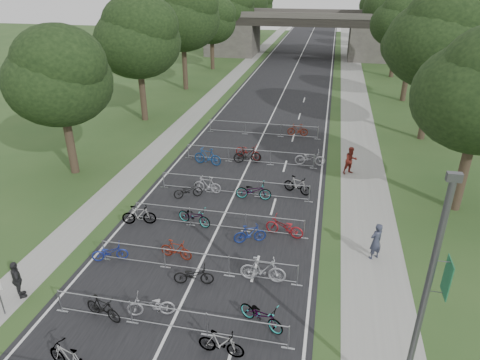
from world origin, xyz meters
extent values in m
cube|color=black|center=(0.00, 50.00, 0.01)|extent=(11.00, 140.00, 0.01)
cube|color=gray|center=(8.00, 50.00, 0.01)|extent=(3.00, 140.00, 0.01)
cube|color=gray|center=(-7.50, 50.00, 0.01)|extent=(2.00, 140.00, 0.01)
cube|color=silver|center=(0.00, 50.00, 0.00)|extent=(0.12, 140.00, 0.00)
cube|color=#45413E|center=(-11.50, 65.00, 2.50)|extent=(8.00, 8.00, 5.00)
cube|color=#45413E|center=(11.50, 65.00, 2.50)|extent=(8.00, 8.00, 5.00)
cube|color=black|center=(0.00, 65.00, 5.60)|extent=(30.00, 8.00, 1.20)
cube|color=#45413E|center=(0.00, 61.20, 6.60)|extent=(30.00, 0.40, 0.90)
cube|color=#45413E|center=(0.00, 68.80, 6.60)|extent=(30.00, 0.40, 0.90)
cylinder|color=#4C4C51|center=(8.30, 2.00, 4.00)|extent=(0.18, 0.18, 8.00)
cube|color=#4C4C51|center=(8.30, 2.00, 8.10)|extent=(0.35, 0.18, 0.22)
cube|color=#1A5D37|center=(8.72, 2.00, 5.20)|extent=(0.03, 0.65, 1.10)
cylinder|color=#4C4C51|center=(-6.80, 3.00, 0.75)|extent=(0.06, 0.06, 1.50)
cylinder|color=#33261C|center=(-11.50, 16.00, 2.10)|extent=(0.56, 0.56, 4.20)
ellipsoid|color=black|center=(-11.50, 16.00, 6.22)|extent=(6.72, 6.72, 5.51)
sphere|color=black|center=(-10.90, 15.50, 7.56)|extent=(5.38, 5.38, 5.38)
sphere|color=black|center=(-12.00, 16.50, 5.38)|extent=(4.37, 4.37, 4.37)
cylinder|color=#33261C|center=(13.00, 16.00, 2.24)|extent=(0.56, 0.56, 4.48)
sphere|color=black|center=(12.50, 16.50, 5.73)|extent=(4.66, 4.66, 4.66)
cylinder|color=#33261C|center=(-11.50, 28.00, 2.36)|extent=(0.56, 0.56, 4.72)
ellipsoid|color=black|center=(-11.50, 28.00, 6.99)|extent=(7.56, 7.56, 6.20)
sphere|color=black|center=(-10.90, 27.50, 8.50)|extent=(6.05, 6.05, 6.05)
sphere|color=black|center=(-12.00, 28.50, 6.05)|extent=(4.91, 4.91, 4.91)
cylinder|color=#33261C|center=(13.00, 28.00, 2.55)|extent=(0.56, 0.56, 5.11)
ellipsoid|color=black|center=(13.00, 28.00, 7.56)|extent=(8.18, 8.18, 6.70)
sphere|color=black|center=(13.60, 27.50, 9.20)|extent=(6.54, 6.54, 6.54)
sphere|color=black|center=(12.50, 28.50, 6.54)|extent=(5.31, 5.31, 5.31)
cylinder|color=#33261C|center=(-11.50, 40.00, 2.62)|extent=(0.56, 0.56, 5.25)
ellipsoid|color=black|center=(-11.50, 40.00, 7.77)|extent=(8.40, 8.40, 6.89)
sphere|color=black|center=(-10.90, 39.50, 9.45)|extent=(6.72, 6.72, 6.72)
sphere|color=black|center=(-12.00, 40.50, 6.72)|extent=(5.46, 5.46, 5.46)
cylinder|color=#33261C|center=(13.00, 40.00, 1.92)|extent=(0.56, 0.56, 3.85)
ellipsoid|color=black|center=(13.00, 40.00, 5.70)|extent=(6.16, 6.16, 5.05)
sphere|color=black|center=(13.60, 39.50, 6.93)|extent=(4.93, 4.93, 4.93)
sphere|color=black|center=(12.50, 40.50, 4.93)|extent=(4.00, 4.00, 4.00)
cylinder|color=#33261C|center=(-11.50, 52.00, 2.10)|extent=(0.56, 0.56, 4.20)
ellipsoid|color=black|center=(-11.50, 52.00, 6.22)|extent=(6.72, 6.72, 5.51)
sphere|color=black|center=(-10.90, 51.50, 7.56)|extent=(5.38, 5.38, 5.38)
sphere|color=black|center=(-12.00, 52.50, 5.38)|extent=(4.37, 4.37, 4.37)
cylinder|color=#33261C|center=(13.00, 52.00, 2.24)|extent=(0.56, 0.56, 4.48)
ellipsoid|color=black|center=(13.00, 52.00, 6.63)|extent=(7.17, 7.17, 5.88)
sphere|color=black|center=(13.60, 51.50, 8.06)|extent=(5.73, 5.73, 5.73)
sphere|color=black|center=(12.50, 52.50, 5.73)|extent=(4.66, 4.66, 4.66)
cylinder|color=#33261C|center=(-11.50, 64.00, 2.36)|extent=(0.56, 0.56, 4.72)
ellipsoid|color=black|center=(-11.50, 64.00, 6.99)|extent=(7.56, 7.56, 6.20)
sphere|color=black|center=(-10.90, 63.50, 8.50)|extent=(6.05, 6.05, 6.05)
sphere|color=black|center=(-12.00, 64.50, 6.05)|extent=(4.91, 4.91, 4.91)
cylinder|color=#33261C|center=(13.00, 64.00, 2.55)|extent=(0.56, 0.56, 5.11)
ellipsoid|color=black|center=(13.00, 64.00, 7.56)|extent=(8.18, 8.18, 6.70)
sphere|color=black|center=(12.50, 64.50, 6.54)|extent=(5.31, 5.31, 5.31)
cylinder|color=#33261C|center=(-11.50, 76.00, 2.62)|extent=(0.56, 0.56, 5.25)
ellipsoid|color=black|center=(-11.50, 76.00, 7.77)|extent=(8.40, 8.40, 6.89)
sphere|color=black|center=(-12.00, 76.50, 6.72)|extent=(5.46, 5.46, 5.46)
cylinder|color=#33261C|center=(13.00, 76.00, 1.92)|extent=(0.56, 0.56, 3.85)
ellipsoid|color=black|center=(13.00, 76.00, 5.70)|extent=(6.16, 6.16, 5.05)
sphere|color=black|center=(13.60, 75.50, 6.93)|extent=(4.93, 4.93, 4.93)
sphere|color=black|center=(12.50, 76.50, 4.93)|extent=(4.00, 4.00, 4.00)
cylinder|color=#33261C|center=(-11.50, 88.00, 2.10)|extent=(0.56, 0.56, 4.20)
ellipsoid|color=black|center=(-11.50, 88.00, 6.22)|extent=(6.72, 6.72, 5.51)
sphere|color=black|center=(-12.00, 88.50, 5.38)|extent=(4.37, 4.37, 4.37)
cylinder|color=#33261C|center=(13.00, 88.00, 2.24)|extent=(0.56, 0.56, 4.48)
ellipsoid|color=black|center=(13.00, 88.00, 6.63)|extent=(7.17, 7.17, 5.88)
sphere|color=black|center=(12.50, 88.50, 5.73)|extent=(4.66, 4.66, 4.66)
cylinder|color=#A3A6AB|center=(0.00, 3.60, 1.05)|extent=(9.20, 0.04, 0.04)
cylinder|color=#A3A6AB|center=(0.00, 3.60, 0.18)|extent=(9.20, 0.04, 0.04)
cylinder|color=#A3A6AB|center=(-4.60, 3.60, 0.55)|extent=(0.05, 0.05, 1.10)
cube|color=#A3A6AB|center=(-4.60, 3.60, 0.01)|extent=(0.50, 0.08, 0.03)
cylinder|color=#A3A6AB|center=(-1.53, 3.60, 0.55)|extent=(0.05, 0.05, 1.10)
cube|color=#A3A6AB|center=(-1.53, 3.60, 0.01)|extent=(0.50, 0.08, 0.03)
cylinder|color=#A3A6AB|center=(1.53, 3.60, 0.55)|extent=(0.05, 0.05, 1.10)
cube|color=#A3A6AB|center=(1.53, 3.60, 0.01)|extent=(0.50, 0.08, 0.03)
cylinder|color=#A3A6AB|center=(4.60, 3.60, 0.55)|extent=(0.05, 0.05, 1.10)
cube|color=#A3A6AB|center=(4.60, 3.60, 0.01)|extent=(0.50, 0.08, 0.03)
cylinder|color=#A3A6AB|center=(0.00, 7.20, 1.05)|extent=(9.20, 0.04, 0.04)
cylinder|color=#A3A6AB|center=(0.00, 7.20, 0.18)|extent=(9.20, 0.04, 0.04)
cylinder|color=#A3A6AB|center=(-4.60, 7.20, 0.55)|extent=(0.05, 0.05, 1.10)
cube|color=#A3A6AB|center=(-4.60, 7.20, 0.01)|extent=(0.50, 0.08, 0.03)
cylinder|color=#A3A6AB|center=(-1.53, 7.20, 0.55)|extent=(0.05, 0.05, 1.10)
cube|color=#A3A6AB|center=(-1.53, 7.20, 0.01)|extent=(0.50, 0.08, 0.03)
cylinder|color=#A3A6AB|center=(1.53, 7.20, 0.55)|extent=(0.05, 0.05, 1.10)
cube|color=#A3A6AB|center=(1.53, 7.20, 0.01)|extent=(0.50, 0.08, 0.03)
cylinder|color=#A3A6AB|center=(4.60, 7.20, 0.55)|extent=(0.05, 0.05, 1.10)
cube|color=#A3A6AB|center=(4.60, 7.20, 0.01)|extent=(0.50, 0.08, 0.03)
cylinder|color=#A3A6AB|center=(0.00, 11.00, 1.05)|extent=(9.20, 0.04, 0.04)
cylinder|color=#A3A6AB|center=(0.00, 11.00, 0.18)|extent=(9.20, 0.04, 0.04)
cylinder|color=#A3A6AB|center=(-4.60, 11.00, 0.55)|extent=(0.05, 0.05, 1.10)
cube|color=#A3A6AB|center=(-4.60, 11.00, 0.01)|extent=(0.50, 0.08, 0.03)
cylinder|color=#A3A6AB|center=(-1.53, 11.00, 0.55)|extent=(0.05, 0.05, 1.10)
cube|color=#A3A6AB|center=(-1.53, 11.00, 0.01)|extent=(0.50, 0.08, 0.03)
cylinder|color=#A3A6AB|center=(1.53, 11.00, 0.55)|extent=(0.05, 0.05, 1.10)
cube|color=#A3A6AB|center=(1.53, 11.00, 0.01)|extent=(0.50, 0.08, 0.03)
cylinder|color=#A3A6AB|center=(4.60, 11.00, 0.55)|extent=(0.05, 0.05, 1.10)
cube|color=#A3A6AB|center=(4.60, 11.00, 0.01)|extent=(0.50, 0.08, 0.03)
cylinder|color=#A3A6AB|center=(0.00, 15.00, 1.05)|extent=(9.20, 0.04, 0.04)
cylinder|color=#A3A6AB|center=(0.00, 15.00, 0.18)|extent=(9.20, 0.04, 0.04)
cylinder|color=#A3A6AB|center=(-4.60, 15.00, 0.55)|extent=(0.05, 0.05, 1.10)
cube|color=#A3A6AB|center=(-4.60, 15.00, 0.01)|extent=(0.50, 0.08, 0.03)
cylinder|color=#A3A6AB|center=(-1.53, 15.00, 0.55)|extent=(0.05, 0.05, 1.10)
cube|color=#A3A6AB|center=(-1.53, 15.00, 0.01)|extent=(0.50, 0.08, 0.03)
cylinder|color=#A3A6AB|center=(1.53, 15.00, 0.55)|extent=(0.05, 0.05, 1.10)
cube|color=#A3A6AB|center=(1.53, 15.00, 0.01)|extent=(0.50, 0.08, 0.03)
cylinder|color=#A3A6AB|center=(4.60, 15.00, 0.55)|extent=(0.05, 0.05, 1.10)
cube|color=#A3A6AB|center=(4.60, 15.00, 0.01)|extent=(0.50, 0.08, 0.03)
cylinder|color=#A3A6AB|center=(0.00, 20.00, 1.05)|extent=(9.20, 0.04, 0.04)
cylinder|color=#A3A6AB|center=(0.00, 20.00, 0.18)|extent=(9.20, 0.04, 0.04)
cylinder|color=#A3A6AB|center=(-4.60, 20.00, 0.55)|extent=(0.05, 0.05, 1.10)
cube|color=#A3A6AB|center=(-4.60, 20.00, 0.01)|extent=(0.50, 0.08, 0.03)
cylinder|color=#A3A6AB|center=(-1.53, 20.00, 0.55)|extent=(0.05, 0.05, 1.10)
cube|color=#A3A6AB|center=(-1.53, 20.00, 0.01)|extent=(0.50, 0.08, 0.03)
cylinder|color=#A3A6AB|center=(1.53, 20.00, 0.55)|extent=(0.05, 0.05, 1.10)
cube|color=#A3A6AB|center=(1.53, 20.00, 0.01)|extent=(0.50, 0.08, 0.03)
cylinder|color=#A3A6AB|center=(4.60, 20.00, 0.55)|extent=(0.05, 0.05, 1.10)
cube|color=#A3A6AB|center=(4.60, 20.00, 0.01)|extent=(0.50, 0.08, 0.03)
cylinder|color=#A3A6AB|center=(0.00, 26.00, 1.05)|extent=(9.20, 0.04, 0.04)
cylinder|color=#A3A6AB|center=(0.00, 26.00, 0.18)|extent=(9.20, 0.04, 0.04)
cylinder|color=#A3A6AB|center=(-4.60, 26.00, 0.55)|extent=(0.05, 0.05, 1.10)
cube|color=#A3A6AB|center=(-4.60, 26.00, 0.01)|extent=(0.50, 0.08, 0.03)
cylinder|color=#A3A6AB|center=(-1.53, 26.00, 0.55)|extent=(0.05, 0.05, 1.10)
cube|color=#A3A6AB|center=(-1.53, 26.00, 0.01)|extent=(0.50, 0.08, 0.03)
cylinder|color=#A3A6AB|center=(1.53, 26.00, 0.55)|extent=(0.05, 0.05, 1.10)
cube|color=#A3A6AB|center=(1.53, 26.00, 0.01)|extent=(0.50, 0.08, 0.03)
cylinder|color=#A3A6AB|center=(4.60, 26.00, 0.55)|extent=(0.05, 0.05, 1.10)
cube|color=#A3A6AB|center=(4.60, 26.00, 0.01)|extent=(0.50, 0.08, 0.03)
imported|color=#A3A6AB|center=(-2.57, 1.02, 0.61)|extent=(2.09, 1.12, 1.21)
imported|color=black|center=(-2.73, 3.61, 0.53)|extent=(1.82, 0.95, 1.05)
imported|color=#9F9EA5|center=(-0.95, 4.15, 0.50)|extent=(2.02, 1.16, 1.00)
imported|color=#A3A6AB|center=(2.27, 2.84, 0.52)|extent=(1.77, 0.63, 1.04)
imported|color=#A3A6AB|center=(3.45, 4.54, 0.53)|extent=(2.12, 1.53, 1.06)
imported|color=navy|center=(-4.30, 7.20, 0.44)|extent=(1.79, 1.16, 0.89)
imported|color=maroon|center=(-1.27, 8.00, 0.50)|extent=(1.70, 0.70, 0.99)
imported|color=black|center=(0.13, 6.38, 0.47)|extent=(1.87, 0.94, 0.94)
imported|color=#ADAFB5|center=(3.07, 7.19, 0.62)|extent=(2.07, 0.62, 1.24)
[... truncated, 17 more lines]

